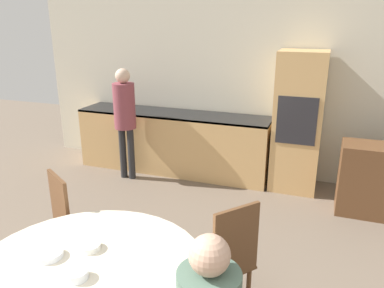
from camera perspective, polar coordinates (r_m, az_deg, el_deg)
name	(u,v)px	position (r m, az deg, el deg)	size (l,w,h in m)	color
wall_back	(248,86)	(5.43, 8.55, 8.77)	(6.61, 0.05, 2.60)	beige
kitchen_counter	(173,141)	(5.60, -2.88, 0.43)	(2.86, 0.60, 0.90)	tan
oven_unit	(298,122)	(5.09, 15.85, 3.20)	(0.60, 0.59, 1.83)	tan
chair_far_left	(52,227)	(3.43, -20.57, -11.69)	(0.55, 0.55, 0.98)	brown
chair_far_right	(228,257)	(2.88, 5.51, -16.71)	(0.56, 0.56, 0.98)	brown
person_standing	(125,112)	(5.27, -10.23, 4.87)	(0.30, 0.30, 1.58)	#262628
bowl_near	(89,246)	(2.65, -15.35, -14.80)	(0.15, 0.15, 0.04)	white
bowl_centre	(77,274)	(2.41, -17.15, -18.47)	(0.14, 0.14, 0.05)	silver
bowl_far	(49,254)	(2.65, -21.00, -15.43)	(0.18, 0.18, 0.04)	silver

